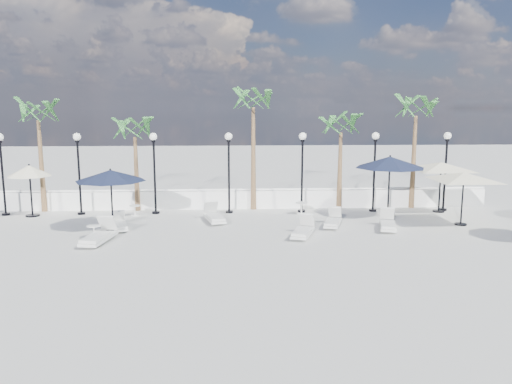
{
  "coord_description": "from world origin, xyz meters",
  "views": [
    {
      "loc": [
        0.09,
        -17.01,
        4.97
      ],
      "look_at": [
        1.14,
        3.55,
        1.5
      ],
      "focal_mm": 35.0,
      "sensor_mm": 36.0,
      "label": 1
    }
  ],
  "objects_px": {
    "lounger_1": "(120,224)",
    "lounger_6": "(388,224)",
    "lounger_2": "(99,236)",
    "lounger_3": "(214,216)",
    "parasol_navy_left": "(111,176)",
    "parasol_navy_mid": "(390,163)",
    "parasol_cream_sq_a": "(464,173)",
    "lounger_5": "(333,221)",
    "parasol_cream_sq_b": "(441,163)",
    "lounger_4": "(303,231)",
    "parasol_cream_small": "(29,172)"
  },
  "relations": [
    {
      "from": "lounger_3",
      "to": "lounger_4",
      "type": "bearing_deg",
      "value": -51.61
    },
    {
      "from": "parasol_navy_left",
      "to": "parasol_cream_small",
      "type": "relative_size",
      "value": 1.18
    },
    {
      "from": "lounger_1",
      "to": "parasol_cream_sq_a",
      "type": "xyz_separation_m",
      "value": [
        14.5,
        0.05,
        2.06
      ]
    },
    {
      "from": "lounger_6",
      "to": "parasol_cream_sq_a",
      "type": "bearing_deg",
      "value": 24.97
    },
    {
      "from": "parasol_cream_sq_a",
      "to": "parasol_cream_sq_b",
      "type": "bearing_deg",
      "value": 86.29
    },
    {
      "from": "lounger_3",
      "to": "parasol_cream_sq_b",
      "type": "bearing_deg",
      "value": -5.5
    },
    {
      "from": "lounger_4",
      "to": "parasol_navy_mid",
      "type": "xyz_separation_m",
      "value": [
        4.45,
        3.44,
        2.28
      ]
    },
    {
      "from": "lounger_1",
      "to": "parasol_cream_small",
      "type": "bearing_deg",
      "value": 132.86
    },
    {
      "from": "lounger_4",
      "to": "lounger_1",
      "type": "bearing_deg",
      "value": -172.58
    },
    {
      "from": "lounger_1",
      "to": "lounger_6",
      "type": "bearing_deg",
      "value": -18.91
    },
    {
      "from": "lounger_1",
      "to": "lounger_4",
      "type": "distance_m",
      "value": 7.59
    },
    {
      "from": "parasol_cream_sq_b",
      "to": "parasol_cream_small",
      "type": "xyz_separation_m",
      "value": [
        -19.3,
        0.0,
        -0.31
      ]
    },
    {
      "from": "lounger_3",
      "to": "parasol_cream_small",
      "type": "relative_size",
      "value": 0.84
    },
    {
      "from": "parasol_navy_mid",
      "to": "parasol_cream_sq_a",
      "type": "bearing_deg",
      "value": -34.93
    },
    {
      "from": "lounger_1",
      "to": "parasol_navy_left",
      "type": "xyz_separation_m",
      "value": [
        -0.29,
        0.01,
        2.03
      ]
    },
    {
      "from": "lounger_6",
      "to": "parasol_cream_sq_b",
      "type": "height_order",
      "value": "parasol_cream_sq_b"
    },
    {
      "from": "lounger_1",
      "to": "parasol_cream_small",
      "type": "relative_size",
      "value": 0.71
    },
    {
      "from": "parasol_cream_small",
      "to": "lounger_4",
      "type": "bearing_deg",
      "value": -19.83
    },
    {
      "from": "lounger_5",
      "to": "parasol_cream_sq_a",
      "type": "height_order",
      "value": "parasol_cream_sq_a"
    },
    {
      "from": "lounger_4",
      "to": "parasol_cream_sq_a",
      "type": "relative_size",
      "value": 0.4
    },
    {
      "from": "lounger_5",
      "to": "parasol_navy_left",
      "type": "height_order",
      "value": "parasol_navy_left"
    },
    {
      "from": "parasol_navy_mid",
      "to": "parasol_cream_sq_b",
      "type": "height_order",
      "value": "parasol_navy_mid"
    },
    {
      "from": "lounger_2",
      "to": "lounger_3",
      "type": "distance_m",
      "value": 5.33
    },
    {
      "from": "parasol_navy_mid",
      "to": "lounger_5",
      "type": "bearing_deg",
      "value": -148.49
    },
    {
      "from": "lounger_1",
      "to": "parasol_cream_small",
      "type": "xyz_separation_m",
      "value": [
        -4.63,
        2.79,
        1.89
      ]
    },
    {
      "from": "lounger_3",
      "to": "parasol_navy_mid",
      "type": "relative_size",
      "value": 0.65
    },
    {
      "from": "lounger_5",
      "to": "parasol_navy_left",
      "type": "distance_m",
      "value": 9.45
    },
    {
      "from": "lounger_5",
      "to": "parasol_navy_mid",
      "type": "height_order",
      "value": "parasol_navy_mid"
    },
    {
      "from": "parasol_navy_mid",
      "to": "parasol_cream_small",
      "type": "height_order",
      "value": "parasol_navy_mid"
    },
    {
      "from": "lounger_6",
      "to": "parasol_navy_left",
      "type": "height_order",
      "value": "parasol_navy_left"
    },
    {
      "from": "lounger_4",
      "to": "parasol_cream_small",
      "type": "distance_m",
      "value": 12.95
    },
    {
      "from": "parasol_navy_left",
      "to": "parasol_cream_small",
      "type": "bearing_deg",
      "value": 147.35
    },
    {
      "from": "lounger_4",
      "to": "parasol_navy_left",
      "type": "bearing_deg",
      "value": -172.24
    },
    {
      "from": "lounger_1",
      "to": "lounger_5",
      "type": "relative_size",
      "value": 0.94
    },
    {
      "from": "parasol_navy_left",
      "to": "lounger_6",
      "type": "bearing_deg",
      "value": -2.89
    },
    {
      "from": "parasol_cream_sq_a",
      "to": "parasol_cream_small",
      "type": "xyz_separation_m",
      "value": [
        -19.13,
        2.74,
        -0.17
      ]
    },
    {
      "from": "parasol_cream_sq_a",
      "to": "lounger_2",
      "type": "bearing_deg",
      "value": -171.76
    },
    {
      "from": "lounger_2",
      "to": "parasol_cream_sq_a",
      "type": "distance_m",
      "value": 15.11
    },
    {
      "from": "lounger_5",
      "to": "lounger_3",
      "type": "bearing_deg",
      "value": -174.27
    },
    {
      "from": "lounger_2",
      "to": "lounger_3",
      "type": "bearing_deg",
      "value": 47.53
    },
    {
      "from": "lounger_2",
      "to": "lounger_6",
      "type": "height_order",
      "value": "lounger_2"
    },
    {
      "from": "lounger_1",
      "to": "parasol_cream_sq_b",
      "type": "distance_m",
      "value": 15.1
    },
    {
      "from": "lounger_5",
      "to": "parasol_navy_mid",
      "type": "distance_m",
      "value": 4.14
    },
    {
      "from": "lounger_1",
      "to": "lounger_5",
      "type": "bearing_deg",
      "value": -15.48
    },
    {
      "from": "parasol_navy_left",
      "to": "lounger_2",
      "type": "bearing_deg",
      "value": -90.89
    },
    {
      "from": "parasol_cream_sq_b",
      "to": "parasol_cream_sq_a",
      "type": "bearing_deg",
      "value": -93.71
    },
    {
      "from": "lounger_4",
      "to": "parasol_cream_sq_b",
      "type": "relative_size",
      "value": 0.38
    },
    {
      "from": "lounger_5",
      "to": "parasol_cream_sq_b",
      "type": "xyz_separation_m",
      "value": [
        5.74,
        2.71,
        2.18
      ]
    },
    {
      "from": "lounger_2",
      "to": "lounger_3",
      "type": "height_order",
      "value": "lounger_2"
    },
    {
      "from": "lounger_1",
      "to": "parasol_cream_sq_b",
      "type": "height_order",
      "value": "parasol_cream_sq_b"
    }
  ]
}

